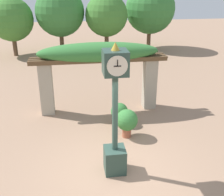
% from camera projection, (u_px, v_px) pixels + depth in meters
% --- Properties ---
extents(ground_plane, '(60.00, 60.00, 0.00)m').
position_uv_depth(ground_plane, '(115.00, 170.00, 7.44)').
color(ground_plane, '#9E7A60').
extents(pedestal_clock, '(0.56, 0.61, 3.41)m').
position_uv_depth(pedestal_clock, '(115.00, 115.00, 6.79)').
color(pedestal_clock, '#2D473D').
rests_on(pedestal_clock, ground).
extents(pergola, '(4.97, 1.07, 2.63)m').
position_uv_depth(pergola, '(99.00, 59.00, 10.16)').
color(pergola, '#A89E89').
rests_on(pergola, ground).
extents(potted_plant_near_left, '(0.59, 0.59, 0.79)m').
position_uv_depth(potted_plant_near_left, '(119.00, 113.00, 9.66)').
color(potted_plant_near_left, '#9E563D').
rests_on(potted_plant_near_left, ground).
extents(potted_plant_near_right, '(0.69, 0.69, 0.94)m').
position_uv_depth(potted_plant_near_right, '(127.00, 121.00, 8.84)').
color(potted_plant_near_right, '#9E563D').
rests_on(potted_plant_near_right, ground).
extents(tree_line, '(12.48, 4.12, 4.56)m').
position_uv_depth(tree_line, '(93.00, 13.00, 18.79)').
color(tree_line, brown).
rests_on(tree_line, ground).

